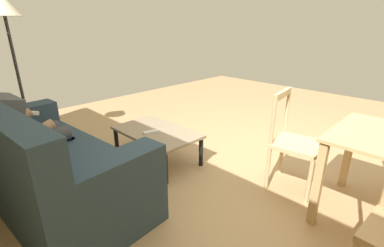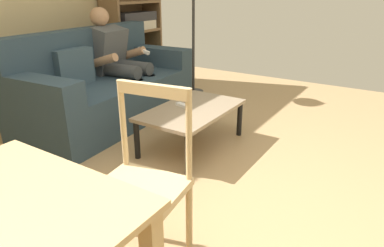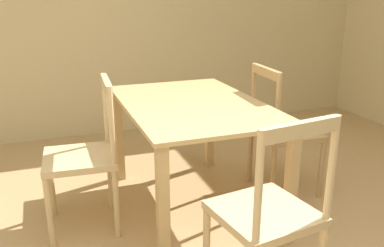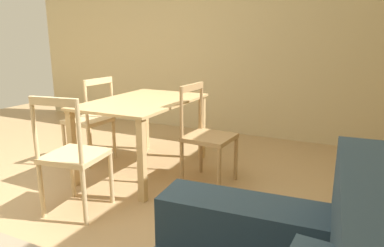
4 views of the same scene
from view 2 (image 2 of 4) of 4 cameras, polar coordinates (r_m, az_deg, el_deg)
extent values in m
cube|color=#2D4251|center=(3.87, -13.30, 3.81)|extent=(2.10, 1.05, 0.45)
cube|color=#2D4251|center=(4.00, -17.81, 11.11)|extent=(2.05, 0.34, 0.52)
cube|color=#2D4251|center=(3.20, -24.47, 5.03)|extent=(0.30, 0.93, 0.23)
cube|color=#2D4251|center=(4.48, -5.98, 11.12)|extent=(0.30, 0.93, 0.23)
cube|color=#394F5F|center=(3.71, -19.10, 8.92)|extent=(0.41, 0.17, 0.36)
cube|color=#4C5156|center=(4.12, -13.80, 11.69)|extent=(0.42, 0.36, 0.56)
sphere|color=tan|center=(4.13, -15.18, 16.80)|extent=(0.21, 0.21, 0.21)
cylinder|color=#3D4145|center=(3.89, -11.56, 8.55)|extent=(0.18, 0.45, 0.15)
cylinder|color=tan|center=(3.83, -8.69, 3.96)|extent=(0.11, 0.11, 0.45)
cube|color=black|center=(3.85, -7.58, 1.16)|extent=(0.12, 0.25, 0.08)
cylinder|color=#3D4145|center=(4.06, -9.56, 9.21)|extent=(0.18, 0.45, 0.15)
cylinder|color=tan|center=(4.00, -6.80, 4.81)|extent=(0.11, 0.11, 0.45)
cube|color=black|center=(4.02, -5.75, 2.13)|extent=(0.12, 0.25, 0.08)
cylinder|color=tan|center=(3.84, -14.45, 10.13)|extent=(0.11, 0.36, 0.19)
cylinder|color=tan|center=(4.21, -9.81, 11.46)|extent=(0.11, 0.36, 0.19)
cube|color=white|center=(4.11, -8.05, 11.88)|extent=(0.05, 0.16, 0.08)
cube|color=gray|center=(3.08, 0.00, 2.30)|extent=(1.01, 0.60, 0.03)
cylinder|color=black|center=(2.66, -0.66, -5.26)|extent=(0.05, 0.05, 0.34)
cylinder|color=black|center=(3.41, 7.93, 0.73)|extent=(0.05, 0.05, 0.34)
cylinder|color=black|center=(2.95, -9.16, -2.72)|extent=(0.05, 0.05, 0.34)
cylinder|color=black|center=(3.64, 0.48, 2.33)|extent=(0.05, 0.05, 0.34)
cube|color=white|center=(3.11, -1.40, 3.00)|extent=(0.09, 0.18, 0.02)
cube|color=brown|center=(4.80, -13.56, 16.37)|extent=(0.04, 0.36, 1.96)
cube|color=brown|center=(5.44, -6.81, 17.35)|extent=(0.04, 0.36, 1.96)
cube|color=brown|center=(5.23, -11.43, 16.92)|extent=(0.90, 0.02, 1.96)
cube|color=brown|center=(5.28, -9.31, 6.47)|extent=(0.83, 0.36, 0.04)
cube|color=brown|center=(5.19, -9.57, 10.65)|extent=(0.83, 0.36, 0.04)
cube|color=brown|center=(5.13, -9.85, 14.94)|extent=(0.83, 0.36, 0.04)
cube|color=brown|center=(5.10, -10.15, 19.31)|extent=(0.83, 0.36, 0.04)
cube|color=#333338|center=(5.23, -9.33, 7.22)|extent=(0.68, 0.30, 0.12)
cube|color=teal|center=(5.14, -9.69, 11.42)|extent=(0.68, 0.31, 0.12)
cube|color=beige|center=(5.11, -9.69, 15.81)|extent=(0.68, 0.29, 0.12)
cube|color=#333338|center=(5.12, -9.64, 17.17)|extent=(0.68, 0.29, 0.12)
cube|color=tan|center=(1.84, -25.80, -14.34)|extent=(0.06, 0.06, 0.72)
cube|color=#D1B27F|center=(1.71, -9.17, -11.24)|extent=(0.48, 0.48, 0.04)
cylinder|color=#D1B27F|center=(1.82, -17.46, -18.53)|extent=(0.04, 0.04, 0.46)
cylinder|color=#D1B27F|center=(2.05, -10.39, -12.71)|extent=(0.04, 0.04, 0.46)
cylinder|color=#D1B27F|center=(1.89, -0.48, -15.61)|extent=(0.04, 0.04, 0.46)
cylinder|color=#D1B27F|center=(1.83, -11.38, -0.34)|extent=(0.03, 0.03, 0.49)
cylinder|color=#D1B27F|center=(1.65, -0.53, -2.39)|extent=(0.03, 0.03, 0.49)
cube|color=#D1B27F|center=(1.66, -6.54, 5.57)|extent=(0.09, 0.38, 0.06)
cylinder|color=black|center=(4.83, 0.22, 5.31)|extent=(0.28, 0.28, 0.03)
cylinder|color=#333333|center=(4.67, 0.24, 14.64)|extent=(0.04, 0.04, 1.61)
camera|label=1|loc=(3.34, -58.00, 14.69)|focal=25.33mm
camera|label=3|loc=(2.50, 32.37, 19.66)|focal=38.48mm
camera|label=4|loc=(4.17, -12.76, 20.92)|focal=32.66mm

